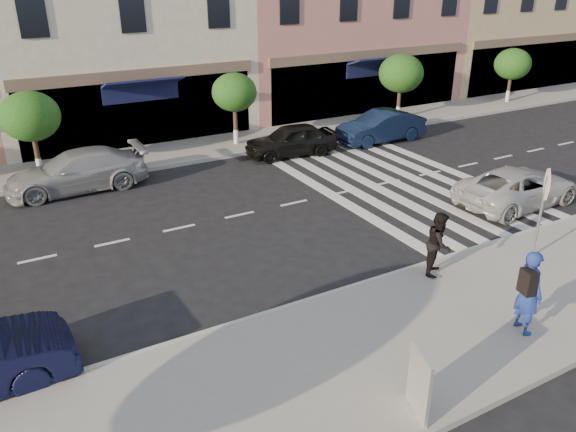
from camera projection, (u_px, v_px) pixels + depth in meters
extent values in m
plane|color=black|center=(304.00, 269.00, 14.64)|extent=(120.00, 120.00, 0.00)
cube|color=gray|center=(397.00, 344.00, 11.62)|extent=(60.00, 4.50, 0.15)
cube|color=gray|center=(169.00, 154.00, 23.36)|extent=(60.00, 3.00, 0.15)
cube|color=beige|center=(106.00, 7.00, 25.70)|extent=(11.00, 9.00, 11.00)
cylinder|color=#473323|center=(37.00, 153.00, 20.60)|extent=(0.18, 0.18, 1.60)
cylinder|color=silver|center=(39.00, 166.00, 20.80)|extent=(0.20, 0.20, 0.60)
ellipsoid|color=#1C4C15|center=(30.00, 116.00, 20.04)|extent=(2.10, 2.10, 1.79)
cylinder|color=#473323|center=(236.00, 124.00, 24.16)|extent=(0.18, 0.18, 1.71)
cylinder|color=silver|center=(236.00, 137.00, 24.39)|extent=(0.20, 0.20, 0.60)
ellipsoid|color=#1C4C15|center=(234.00, 92.00, 23.60)|extent=(1.90, 1.90, 1.62)
cylinder|color=#473323|center=(399.00, 102.00, 28.21)|extent=(0.18, 0.18, 1.65)
cylinder|color=silver|center=(398.00, 112.00, 28.42)|extent=(0.20, 0.20, 0.60)
ellipsoid|color=#1C4C15|center=(401.00, 73.00, 27.63)|extent=(2.20, 2.20, 1.87)
cylinder|color=#473323|center=(509.00, 88.00, 31.82)|extent=(0.18, 0.18, 1.54)
cylinder|color=silver|center=(508.00, 96.00, 32.01)|extent=(0.20, 0.20, 0.60)
ellipsoid|color=#1C4C15|center=(513.00, 64.00, 31.28)|extent=(2.00, 2.00, 1.70)
cylinder|color=gray|center=(540.00, 217.00, 14.54)|extent=(0.09, 0.09, 2.24)
cylinder|color=white|center=(547.00, 184.00, 14.16)|extent=(0.82, 0.35, 0.88)
cylinder|color=#9E1411|center=(547.00, 185.00, 14.14)|extent=(0.77, 0.34, 0.82)
cube|color=white|center=(548.00, 185.00, 14.12)|extent=(0.43, 0.19, 0.16)
imported|color=navy|center=(529.00, 292.00, 11.57)|extent=(0.60, 0.77, 1.87)
imported|color=black|center=(439.00, 243.00, 13.85)|extent=(1.00, 0.98, 1.63)
cube|color=beige|center=(416.00, 411.00, 9.73)|extent=(0.37, 0.37, 0.04)
cube|color=beige|center=(419.00, 384.00, 9.48)|extent=(0.32, 0.79, 1.25)
cube|color=#D88C3F|center=(422.00, 381.00, 9.47)|extent=(0.24, 0.64, 0.96)
imported|color=#BEBEBE|center=(518.00, 187.00, 18.36)|extent=(4.52, 2.18, 1.24)
imported|color=#9A9A9F|center=(77.00, 171.00, 19.55)|extent=(4.78, 1.95, 1.39)
imported|color=black|center=(291.00, 140.00, 23.20)|extent=(3.96, 1.92, 1.30)
imported|color=black|center=(381.00, 127.00, 24.99)|extent=(4.14, 1.45, 1.36)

